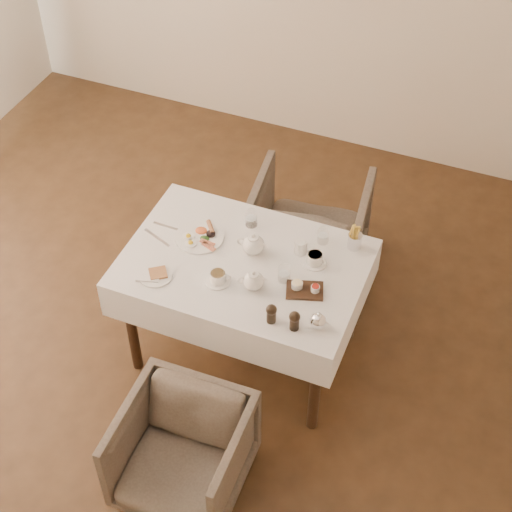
{
  "coord_description": "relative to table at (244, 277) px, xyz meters",
  "views": [
    {
      "loc": [
        1.65,
        -2.37,
        3.72
      ],
      "look_at": [
        0.56,
        0.3,
        0.82
      ],
      "focal_mm": 55.0,
      "sensor_mm": 36.0,
      "label": 1
    }
  ],
  "objects": [
    {
      "name": "silver_pot",
      "position": [
        0.51,
        -0.28,
        0.17
      ],
      "size": [
        0.11,
        0.1,
        0.11
      ],
      "primitive_type": null,
      "rotation": [
        0.0,
        0.0,
        0.17
      ],
      "color": "white",
      "rests_on": "table"
    },
    {
      "name": "pepper_mill_left",
      "position": [
        0.28,
        -0.33,
        0.17
      ],
      "size": [
        0.06,
        0.06,
        0.11
      ],
      "primitive_type": null,
      "rotation": [
        0.0,
        0.0,
        -0.12
      ],
      "color": "black",
      "rests_on": "table"
    },
    {
      "name": "teapot_front",
      "position": [
        0.12,
        -0.15,
        0.18
      ],
      "size": [
        0.18,
        0.16,
        0.12
      ],
      "primitive_type": null,
      "rotation": [
        0.0,
        0.0,
        0.38
      ],
      "color": "white",
      "rests_on": "table"
    },
    {
      "name": "teapot_centre",
      "position": [
        0.02,
        0.09,
        0.18
      ],
      "size": [
        0.18,
        0.14,
        0.13
      ],
      "primitive_type": null,
      "rotation": [
        0.0,
        0.0,
        0.09
      ],
      "color": "white",
      "rests_on": "table"
    },
    {
      "name": "armchair_far",
      "position": [
        0.1,
        0.8,
        -0.31
      ],
      "size": [
        0.79,
        0.81,
        0.66
      ],
      "primitive_type": "imported",
      "rotation": [
        0.0,
        0.0,
        3.26
      ],
      "color": "#473C34",
      "rests_on": "ground"
    },
    {
      "name": "breakfast_plate",
      "position": [
        -0.29,
        0.08,
        0.13
      ],
      "size": [
        0.27,
        0.27,
        0.03
      ],
      "rotation": [
        0.0,
        0.0,
        0.23
      ],
      "color": "white",
      "rests_on": "table"
    },
    {
      "name": "fries_cup",
      "position": [
        0.51,
        0.33,
        0.19
      ],
      "size": [
        0.08,
        0.08,
        0.16
      ],
      "rotation": [
        0.0,
        0.0,
        -0.38
      ],
      "color": "silver",
      "rests_on": "table"
    },
    {
      "name": "cutlery_knife",
      "position": [
        -0.51,
        -0.01,
        0.12
      ],
      "size": [
        0.19,
        0.08,
        0.0
      ],
      "primitive_type": "cube",
      "rotation": [
        0.0,
        0.0,
        1.21
      ],
      "color": "silver",
      "rests_on": "table"
    },
    {
      "name": "cutlery_fork",
      "position": [
        -0.48,
        0.09,
        0.12
      ],
      "size": [
        0.2,
        0.02,
        0.0
      ],
      "primitive_type": "cube",
      "rotation": [
        0.0,
        0.0,
        1.55
      ],
      "color": "silver",
      "rests_on": "table"
    },
    {
      "name": "side_plate",
      "position": [
        -0.39,
        -0.27,
        0.12
      ],
      "size": [
        0.19,
        0.18,
        0.02
      ],
      "rotation": [
        0.0,
        0.0,
        0.42
      ],
      "color": "white",
      "rests_on": "table"
    },
    {
      "name": "table",
      "position": [
        0.0,
        0.0,
        0.0
      ],
      "size": [
        1.28,
        0.88,
        0.75
      ],
      "color": "black",
      "rests_on": "ground"
    },
    {
      "name": "teacup_far",
      "position": [
        0.35,
        0.13,
        0.15
      ],
      "size": [
        0.13,
        0.13,
        0.07
      ],
      "rotation": [
        0.0,
        0.0,
        -0.24
      ],
      "color": "white",
      "rests_on": "table"
    },
    {
      "name": "pepper_mill_right",
      "position": [
        0.4,
        -0.33,
        0.17
      ],
      "size": [
        0.07,
        0.07,
        0.11
      ],
      "primitive_type": null,
      "rotation": [
        0.0,
        0.0,
        0.42
      ],
      "color": "black",
      "rests_on": "table"
    },
    {
      "name": "glass_mid",
      "position": [
        0.24,
        -0.04,
        0.16
      ],
      "size": [
        0.07,
        0.07,
        0.09
      ],
      "primitive_type": "cylinder",
      "rotation": [
        0.0,
        0.0,
        -0.05
      ],
      "color": "silver",
      "rests_on": "table"
    },
    {
      "name": "glass_right",
      "position": [
        0.34,
        0.3,
        0.16
      ],
      "size": [
        0.07,
        0.07,
        0.09
      ],
      "primitive_type": "cylinder",
      "rotation": [
        0.0,
        0.0,
        0.08
      ],
      "color": "silver",
      "rests_on": "table"
    },
    {
      "name": "glass_left",
      "position": [
        -0.07,
        0.28,
        0.16
      ],
      "size": [
        0.07,
        0.07,
        0.09
      ],
      "primitive_type": "cylinder",
      "rotation": [
        0.0,
        0.0,
        0.06
      ],
      "color": "silver",
      "rests_on": "table"
    },
    {
      "name": "creamer",
      "position": [
        0.25,
        0.18,
        0.16
      ],
      "size": [
        0.07,
        0.07,
        0.08
      ],
      "primitive_type": "cylinder",
      "rotation": [
        0.0,
        0.0,
        0.03
      ],
      "color": "white",
      "rests_on": "table"
    },
    {
      "name": "teacup_near",
      "position": [
        -0.07,
        -0.18,
        0.15
      ],
      "size": [
        0.13,
        0.13,
        0.06
      ],
      "rotation": [
        0.0,
        0.0,
        0.24
      ],
      "color": "white",
      "rests_on": "table"
    },
    {
      "name": "armchair_near",
      "position": [
        0.05,
        -0.91,
        -0.36
      ],
      "size": [
        0.62,
        0.64,
        0.57
      ],
      "primitive_type": "imported",
      "rotation": [
        0.0,
        0.0,
        0.02
      ],
      "color": "#473C34",
      "rests_on": "ground"
    },
    {
      "name": "condiment_board",
      "position": [
        0.37,
        -0.08,
        0.13
      ],
      "size": [
        0.22,
        0.18,
        0.05
      ],
      "rotation": [
        0.0,
        0.0,
        0.31
      ],
      "color": "black",
      "rests_on": "table"
    }
  ]
}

